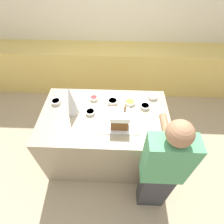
{
  "coord_description": "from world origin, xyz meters",
  "views": [
    {
      "loc": [
        0.15,
        -1.45,
        2.57
      ],
      "look_at": [
        0.09,
        0.0,
        0.99
      ],
      "focal_mm": 28.0,
      "sensor_mm": 36.0,
      "label": 1
    }
  ],
  "objects": [
    {
      "name": "candy_bowl_beside_tree",
      "position": [
        -0.66,
        0.19,
        0.96
      ],
      "size": [
        0.12,
        0.12,
        0.05
      ],
      "color": "silver",
      "rests_on": "kitchen_island"
    },
    {
      "name": "decorative_tree",
      "position": [
        -0.39,
        0.03,
        1.14
      ],
      "size": [
        0.14,
        0.14,
        0.41
      ],
      "color": "silver",
      "rests_on": "kitchen_island"
    },
    {
      "name": "person",
      "position": [
        0.62,
        -0.68,
        0.84
      ],
      "size": [
        0.43,
        0.53,
        1.63
      ],
      "color": "#333338",
      "rests_on": "ground_plane"
    },
    {
      "name": "wall_back",
      "position": [
        0.0,
        2.05,
        1.3
      ],
      "size": [
        8.0,
        0.05,
        2.6
      ],
      "color": "beige",
      "rests_on": "ground_plane"
    },
    {
      "name": "gingerbread_house",
      "position": [
        0.19,
        -0.16,
        1.05
      ],
      "size": [
        0.22,
        0.19,
        0.29
      ],
      "color": "brown",
      "rests_on": "baking_tray"
    },
    {
      "name": "candy_bowl_near_tray_left",
      "position": [
        0.32,
        0.22,
        0.95
      ],
      "size": [
        0.14,
        0.14,
        0.04
      ],
      "color": "white",
      "rests_on": "kitchen_island"
    },
    {
      "name": "candy_bowl_far_right",
      "position": [
        0.64,
        0.34,
        0.96
      ],
      "size": [
        0.12,
        0.12,
        0.04
      ],
      "color": "silver",
      "rests_on": "kitchen_island"
    },
    {
      "name": "candy_bowl_far_left",
      "position": [
        -0.16,
        0.28,
        0.96
      ],
      "size": [
        0.11,
        0.11,
        0.04
      ],
      "color": "white",
      "rests_on": "kitchen_island"
    },
    {
      "name": "baking_tray",
      "position": [
        0.19,
        -0.16,
        0.94
      ],
      "size": [
        0.47,
        0.27,
        0.01
      ],
      "color": "silver",
      "rests_on": "kitchen_island"
    },
    {
      "name": "candy_bowl_center_rear",
      "position": [
        -0.18,
        0.02,
        0.96
      ],
      "size": [
        0.12,
        0.12,
        0.04
      ],
      "color": "white",
      "rests_on": "kitchen_island"
    },
    {
      "name": "ground_plane",
      "position": [
        0.0,
        0.0,
        0.0
      ],
      "size": [
        12.0,
        12.0,
        0.0
      ],
      "primitive_type": "plane",
      "color": "tan"
    },
    {
      "name": "candy_bowl_front_corner",
      "position": [
        0.52,
        0.15,
        0.96
      ],
      "size": [
        0.12,
        0.12,
        0.04
      ],
      "color": "silver",
      "rests_on": "kitchen_island"
    },
    {
      "name": "back_cabinet_block",
      "position": [
        0.0,
        1.73,
        0.47
      ],
      "size": [
        6.0,
        0.6,
        0.93
      ],
      "color": "#DBBC60",
      "rests_on": "ground_plane"
    },
    {
      "name": "candy_bowl_behind_tray",
      "position": [
        0.09,
        0.22,
        0.96
      ],
      "size": [
        0.13,
        0.13,
        0.05
      ],
      "color": "white",
      "rests_on": "kitchen_island"
    },
    {
      "name": "kitchen_island",
      "position": [
        0.0,
        0.0,
        0.47
      ],
      "size": [
        1.63,
        0.98,
        0.93
      ],
      "color": "gray",
      "rests_on": "ground_plane"
    }
  ]
}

